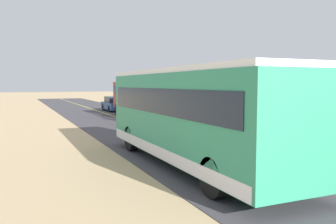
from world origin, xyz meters
The scene contains 6 objects.
ground_plane centered at (0.00, 0.00, 0.00)m, with size 240.00×240.00×0.00m, color tan.
road_surface centered at (0.00, 0.00, 0.01)m, with size 8.00×120.00×0.02m, color #423F44.
road_centre_line centered at (0.00, 0.00, 0.02)m, with size 0.16×117.60×0.00m, color #D8CC4C.
livestock_truck centered at (1.56, 18.37, 1.79)m, with size 2.53×9.70×3.02m.
bus centered at (-2.23, 1.67, 1.75)m, with size 2.54×10.00×3.21m.
car_far centered at (1.61, 26.17, 0.69)m, with size 1.80×4.40×1.46m.
Camera 1 is at (-7.61, -8.63, 2.73)m, focal length 37.42 mm.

